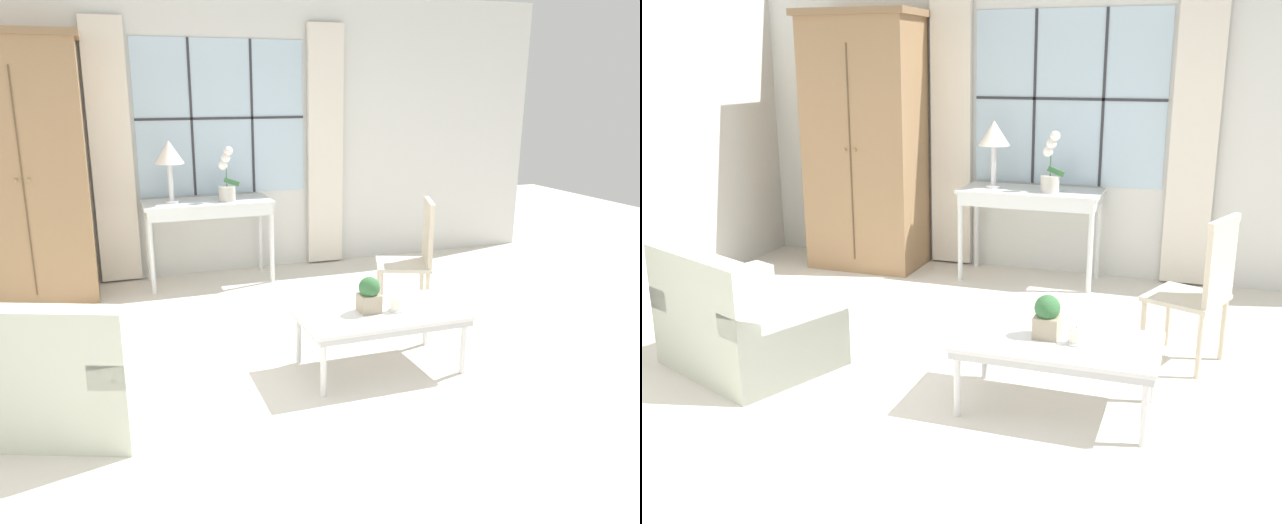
{
  "view_description": "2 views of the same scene",
  "coord_description": "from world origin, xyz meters",
  "views": [
    {
      "loc": [
        -1.2,
        -3.35,
        1.88
      ],
      "look_at": [
        0.11,
        0.37,
        0.77
      ],
      "focal_mm": 35.0,
      "sensor_mm": 36.0,
      "label": 1
    },
    {
      "loc": [
        1.19,
        -3.37,
        1.89
      ],
      "look_at": [
        -0.17,
        0.6,
        0.71
      ],
      "focal_mm": 40.0,
      "sensor_mm": 36.0,
      "label": 2
    }
  ],
  "objects": [
    {
      "name": "table_lamp",
      "position": [
        -0.58,
        2.65,
        1.27
      ],
      "size": [
        0.28,
        0.28,
        0.59
      ],
      "color": "silver",
      "rests_on": "console_table"
    },
    {
      "name": "ground_plane",
      "position": [
        0.0,
        0.0,
        0.0
      ],
      "size": [
        14.0,
        14.0,
        0.0
      ],
      "primitive_type": "plane",
      "color": "silver"
    },
    {
      "name": "coffee_table",
      "position": [
        0.51,
        0.26,
        0.37
      ],
      "size": [
        1.1,
        0.62,
        0.42
      ],
      "color": "silver",
      "rests_on": "ground_plane"
    },
    {
      "name": "potted_plant_small",
      "position": [
        0.44,
        0.28,
        0.54
      ],
      "size": [
        0.15,
        0.15,
        0.24
      ],
      "color": "tan",
      "rests_on": "coffee_table"
    },
    {
      "name": "pillar_candle",
      "position": [
        0.61,
        0.23,
        0.46
      ],
      "size": [
        0.11,
        0.11,
        0.11
      ],
      "color": "silver",
      "rests_on": "coffee_table"
    },
    {
      "name": "armoire",
      "position": [
        -1.81,
        2.64,
        1.18
      ],
      "size": [
        1.09,
        0.69,
        2.34
      ],
      "color": "#93704C",
      "rests_on": "ground_plane"
    },
    {
      "name": "potted_orchid",
      "position": [
        -0.06,
        2.59,
        1.01
      ],
      "size": [
        0.21,
        0.16,
        0.52
      ],
      "color": "#BCB7AD",
      "rests_on": "console_table"
    },
    {
      "name": "side_chair_wooden",
      "position": [
        1.24,
        1.15,
        0.55
      ],
      "size": [
        0.57,
        0.57,
        0.99
      ],
      "color": "beige",
      "rests_on": "ground_plane"
    },
    {
      "name": "armchair_upholstered",
      "position": [
        -1.5,
        0.21,
        0.26
      ],
      "size": [
        1.21,
        1.11,
        0.8
      ],
      "color": "beige",
      "rests_on": "ground_plane"
    },
    {
      "name": "wall_back_windowed",
      "position": [
        0.0,
        3.02,
        1.39
      ],
      "size": [
        7.2,
        0.14,
        2.8
      ],
      "color": "silver",
      "rests_on": "ground_plane"
    },
    {
      "name": "console_table",
      "position": [
        -0.24,
        2.67,
        0.73
      ],
      "size": [
        1.23,
        0.54,
        0.82
      ],
      "color": "silver",
      "rests_on": "ground_plane"
    }
  ]
}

